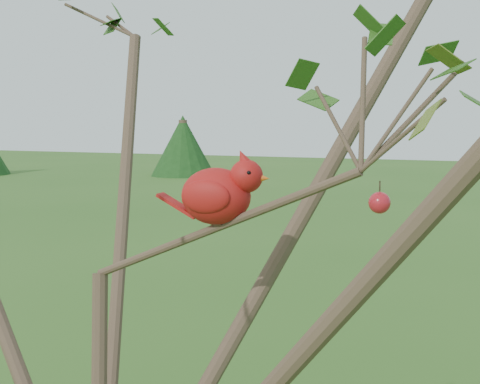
{
  "coord_description": "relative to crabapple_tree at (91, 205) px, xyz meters",
  "views": [
    {
      "loc": [
        0.85,
        -1.09,
        2.29
      ],
      "look_at": [
        0.3,
        0.08,
        2.15
      ],
      "focal_mm": 50.0,
      "sensor_mm": 36.0,
      "label": 1
    }
  ],
  "objects": [
    {
      "name": "crabapple_tree",
      "position": [
        0.0,
        0.0,
        0.0
      ],
      "size": [
        2.35,
        2.05,
        2.95
      ],
      "color": "#493827",
      "rests_on": "ground"
    },
    {
      "name": "distant_trees",
      "position": [
        -3.21,
        23.62,
        -0.76
      ],
      "size": [
        41.75,
        10.06,
        3.0
      ],
      "color": "#493827",
      "rests_on": "ground"
    },
    {
      "name": "cardinal",
      "position": [
        0.24,
        0.1,
        0.02
      ],
      "size": [
        0.24,
        0.13,
        0.16
      ],
      "rotation": [
        0.0,
        0.0,
        0.12
      ],
      "color": "#B11D0F",
      "rests_on": "ground"
    }
  ]
}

